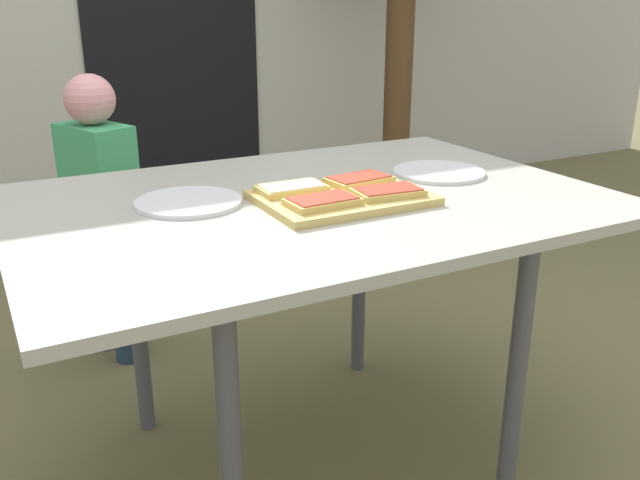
{
  "coord_description": "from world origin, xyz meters",
  "views": [
    {
      "loc": [
        -0.68,
        -1.32,
        1.13
      ],
      "look_at": [
        0.02,
        0.0,
        0.6
      ],
      "focal_mm": 38.26,
      "sensor_mm": 36.0,
      "label": 1
    }
  ],
  "objects_px": {
    "pizza_slice_far_right": "(358,179)",
    "pizza_slice_near_right": "(388,192)",
    "pizza_slice_far_left": "(292,188)",
    "dining_table": "(312,224)",
    "child_left": "(102,206)",
    "cutting_board": "(342,198)",
    "pizza_slice_near_left": "(323,201)",
    "plate_white_left": "(189,202)",
    "plate_white_right": "(439,172)"
  },
  "relations": [
    {
      "from": "dining_table",
      "to": "pizza_slice_near_left",
      "type": "height_order",
      "value": "pizza_slice_near_left"
    },
    {
      "from": "pizza_slice_far_left",
      "to": "cutting_board",
      "type": "bearing_deg",
      "value": -36.31
    },
    {
      "from": "pizza_slice_near_right",
      "to": "child_left",
      "type": "distance_m",
      "value": 1.06
    },
    {
      "from": "pizza_slice_far_right",
      "to": "pizza_slice_far_left",
      "type": "bearing_deg",
      "value": 178.99
    },
    {
      "from": "pizza_slice_near_right",
      "to": "plate_white_left",
      "type": "xyz_separation_m",
      "value": [
        -0.39,
        0.2,
        -0.02
      ]
    },
    {
      "from": "pizza_slice_far_left",
      "to": "plate_white_left",
      "type": "xyz_separation_m",
      "value": [
        -0.21,
        0.07,
        -0.02
      ]
    },
    {
      "from": "pizza_slice_near_left",
      "to": "plate_white_right",
      "type": "distance_m",
      "value": 0.45
    },
    {
      "from": "pizza_slice_near_left",
      "to": "dining_table",
      "type": "bearing_deg",
      "value": 73.86
    },
    {
      "from": "cutting_board",
      "to": "pizza_slice_far_left",
      "type": "distance_m",
      "value": 0.11
    },
    {
      "from": "plate_white_right",
      "to": "dining_table",
      "type": "bearing_deg",
      "value": -174.41
    },
    {
      "from": "plate_white_left",
      "to": "child_left",
      "type": "xyz_separation_m",
      "value": [
        -0.06,
        0.73,
        -0.2
      ]
    },
    {
      "from": "pizza_slice_near_right",
      "to": "plate_white_left",
      "type": "relative_size",
      "value": 0.68
    },
    {
      "from": "pizza_slice_near_left",
      "to": "pizza_slice_near_right",
      "type": "height_order",
      "value": "same"
    },
    {
      "from": "dining_table",
      "to": "plate_white_left",
      "type": "bearing_deg",
      "value": 162.97
    },
    {
      "from": "dining_table",
      "to": "pizza_slice_near_right",
      "type": "xyz_separation_m",
      "value": [
        0.13,
        -0.12,
        0.09
      ]
    },
    {
      "from": "plate_white_right",
      "to": "child_left",
      "type": "xyz_separation_m",
      "value": [
        -0.71,
        0.77,
        -0.2
      ]
    },
    {
      "from": "dining_table",
      "to": "cutting_board",
      "type": "distance_m",
      "value": 0.1
    },
    {
      "from": "pizza_slice_near_right",
      "to": "dining_table",
      "type": "bearing_deg",
      "value": 136.84
    },
    {
      "from": "plate_white_left",
      "to": "child_left",
      "type": "height_order",
      "value": "child_left"
    },
    {
      "from": "cutting_board",
      "to": "pizza_slice_near_right",
      "type": "height_order",
      "value": "pizza_slice_near_right"
    },
    {
      "from": "pizza_slice_far_right",
      "to": "child_left",
      "type": "distance_m",
      "value": 0.95
    },
    {
      "from": "pizza_slice_near_left",
      "to": "pizza_slice_far_left",
      "type": "relative_size",
      "value": 1.01
    },
    {
      "from": "pizza_slice_far_left",
      "to": "child_left",
      "type": "bearing_deg",
      "value": 108.82
    },
    {
      "from": "plate_white_right",
      "to": "plate_white_left",
      "type": "distance_m",
      "value": 0.65
    },
    {
      "from": "cutting_board",
      "to": "pizza_slice_far_right",
      "type": "bearing_deg",
      "value": 38.1
    },
    {
      "from": "dining_table",
      "to": "pizza_slice_far_right",
      "type": "height_order",
      "value": "pizza_slice_far_right"
    },
    {
      "from": "plate_white_right",
      "to": "pizza_slice_far_right",
      "type": "bearing_deg",
      "value": -172.29
    },
    {
      "from": "pizza_slice_far_right",
      "to": "pizza_slice_near_right",
      "type": "xyz_separation_m",
      "value": [
        0.0,
        -0.12,
        0.0
      ]
    },
    {
      "from": "cutting_board",
      "to": "plate_white_left",
      "type": "relative_size",
      "value": 1.55
    },
    {
      "from": "dining_table",
      "to": "plate_white_right",
      "type": "distance_m",
      "value": 0.39
    },
    {
      "from": "plate_white_left",
      "to": "cutting_board",
      "type": "bearing_deg",
      "value": -24.78
    },
    {
      "from": "pizza_slice_far_right",
      "to": "dining_table",
      "type": "bearing_deg",
      "value": -178.9
    },
    {
      "from": "pizza_slice_near_left",
      "to": "pizza_slice_near_right",
      "type": "distance_m",
      "value": 0.16
    },
    {
      "from": "pizza_slice_far_right",
      "to": "plate_white_right",
      "type": "distance_m",
      "value": 0.26
    },
    {
      "from": "dining_table",
      "to": "child_left",
      "type": "height_order",
      "value": "child_left"
    },
    {
      "from": "child_left",
      "to": "pizza_slice_far_right",
      "type": "bearing_deg",
      "value": -61.15
    },
    {
      "from": "plate_white_left",
      "to": "plate_white_right",
      "type": "bearing_deg",
      "value": -3.72
    },
    {
      "from": "pizza_slice_far_left",
      "to": "plate_white_right",
      "type": "relative_size",
      "value": 0.65
    },
    {
      "from": "pizza_slice_far_left",
      "to": "pizza_slice_near_right",
      "type": "xyz_separation_m",
      "value": [
        0.17,
        -0.12,
        0.0
      ]
    },
    {
      "from": "plate_white_right",
      "to": "plate_white_left",
      "type": "bearing_deg",
      "value": 176.28
    },
    {
      "from": "pizza_slice_far_right",
      "to": "plate_white_right",
      "type": "xyz_separation_m",
      "value": [
        0.26,
        0.04,
        -0.02
      ]
    },
    {
      "from": "pizza_slice_far_left",
      "to": "pizza_slice_near_right",
      "type": "relative_size",
      "value": 0.96
    },
    {
      "from": "cutting_board",
      "to": "pizza_slice_far_left",
      "type": "height_order",
      "value": "pizza_slice_far_left"
    },
    {
      "from": "pizza_slice_far_right",
      "to": "child_left",
      "type": "relative_size",
      "value": 0.17
    },
    {
      "from": "plate_white_left",
      "to": "child_left",
      "type": "distance_m",
      "value": 0.76
    },
    {
      "from": "dining_table",
      "to": "pizza_slice_far_right",
      "type": "xyz_separation_m",
      "value": [
        0.12,
        0.0,
        0.09
      ]
    },
    {
      "from": "plate_white_right",
      "to": "cutting_board",
      "type": "bearing_deg",
      "value": -163.91
    },
    {
      "from": "pizza_slice_far_right",
      "to": "child_left",
      "type": "height_order",
      "value": "child_left"
    },
    {
      "from": "pizza_slice_far_right",
      "to": "pizza_slice_far_left",
      "type": "xyz_separation_m",
      "value": [
        -0.17,
        0.0,
        0.0
      ]
    },
    {
      "from": "pizza_slice_far_left",
      "to": "plate_white_right",
      "type": "distance_m",
      "value": 0.43
    }
  ]
}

